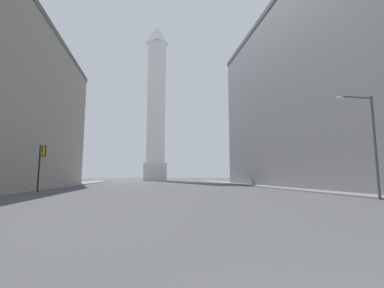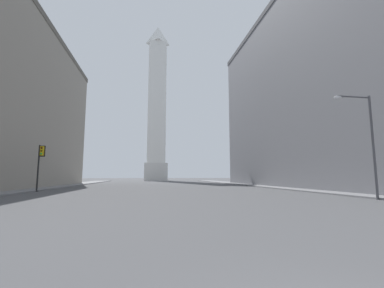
# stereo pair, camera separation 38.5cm
# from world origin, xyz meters

# --- Properties ---
(sidewalk_left) EXTENTS (5.00, 112.64, 0.15)m
(sidewalk_left) POSITION_xyz_m (-17.59, 33.79, 0.07)
(sidewalk_left) COLOR slate
(sidewalk_left) RESTS_ON ground_plane
(sidewalk_right) EXTENTS (5.00, 112.64, 0.15)m
(sidewalk_right) POSITION_xyz_m (17.59, 33.79, 0.07)
(sidewalk_right) COLOR slate
(sidewalk_right) RESTS_ON ground_plane
(building_right) EXTENTS (24.44, 56.75, 31.56)m
(building_right) POSITION_xyz_m (29.82, 32.01, 15.79)
(building_right) COLOR slate
(building_right) RESTS_ON ground_plane
(obelisk) EXTENTS (8.27, 8.27, 60.31)m
(obelisk) POSITION_xyz_m (0.00, 93.86, 28.64)
(obelisk) COLOR silver
(obelisk) RESTS_ON ground_plane
(traffic_light_mid_left) EXTENTS (0.78, 0.50, 5.43)m
(traffic_light_mid_left) POSITION_xyz_m (-14.94, 30.60, 3.58)
(traffic_light_mid_left) COLOR black
(traffic_light_mid_left) RESTS_ON ground_plane
(street_lamp) EXTENTS (3.22, 0.36, 8.18)m
(street_lamp) POSITION_xyz_m (14.54, 15.33, 5.05)
(street_lamp) COLOR #4C4C51
(street_lamp) RESTS_ON ground_plane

